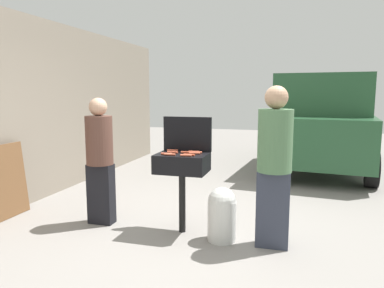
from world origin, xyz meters
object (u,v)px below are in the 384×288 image
Objects in this scene: bbq_grill at (182,166)px; hot_dog_1 at (195,153)px; hot_dog_0 at (194,152)px; hot_dog_2 at (186,155)px; hot_dog_4 at (173,152)px; hot_dog_8 at (189,155)px; person_left at (100,156)px; hot_dog_3 at (186,152)px; hot_dog_5 at (167,154)px; hot_dog_6 at (197,152)px; hot_dog_9 at (173,150)px; hot_dog_7 at (170,154)px; person_right at (274,161)px; leaning_board at (0,183)px; propane_tank at (222,213)px; parked_minivan at (323,122)px.

bbq_grill is 7.33× the size of hot_dog_1.
hot_dog_0 is at bearing 44.36° from bbq_grill.
hot_dog_4 is at bearing 143.29° from hot_dog_2.
hot_dog_8 is (0.01, -0.22, 0.00)m from hot_dog_0.
person_left reaches higher than bbq_grill.
hot_dog_4 is (-0.16, -0.04, 0.00)m from hot_dog_3.
hot_dog_6 is at bearing 33.24° from hot_dog_5.
hot_dog_1 is 0.33m from hot_dog_9.
hot_dog_5 is 1.00× the size of hot_dog_9.
hot_dog_7 is 0.07× the size of person_right.
hot_dog_0 is at bearing 24.82° from hot_dog_4.
person_left is at bearing 174.65° from hot_dog_8.
leaning_board reaches higher than hot_dog_6.
hot_dog_8 is 0.75m from propane_tank.
hot_dog_8 reaches higher than bbq_grill.
hot_dog_3 is 0.21× the size of propane_tank.
hot_dog_3 is at bearing -22.36° from person_right.
hot_dog_2 reaches higher than bbq_grill.
parked_minivan reaches higher than hot_dog_9.
parked_minivan reaches higher than person_right.
hot_dog_2 is 2.55m from leaning_board.
parked_minivan is at bearing 66.32° from hot_dog_4.
person_left is (-1.59, 0.13, 0.55)m from propane_tank.
person_left is (-1.18, 0.16, -0.10)m from hot_dog_2.
propane_tank is (0.39, -0.24, -0.65)m from hot_dog_0.
hot_dog_0 is at bearing 109.73° from hot_dog_1.
person_left is (-1.24, -0.08, -0.10)m from hot_dog_6.
parked_minivan reaches higher than hot_dog_4.
propane_tank is (0.66, -0.01, -0.65)m from hot_dog_5.
hot_dog_6 is at bearing 86.52° from hot_dog_1.
leaning_board is (-2.45, -0.30, -0.47)m from hot_dog_3.
hot_dog_3 reaches higher than bbq_grill.
hot_dog_0 is 0.27m from hot_dog_2.
hot_dog_4 is 0.16m from hot_dog_7.
hot_dog_3 is (-0.07, -0.07, 0.00)m from hot_dog_0.
hot_dog_6 is 1.00× the size of hot_dog_8.
person_left reaches higher than hot_dog_1.
bbq_grill is 4.83m from parked_minivan.
hot_dog_5 is (-0.03, -0.12, 0.00)m from hot_dog_4.
hot_dog_9 is at bearing 9.82° from leaning_board.
hot_dog_6 is (0.16, 0.08, 0.16)m from bbq_grill.
hot_dog_2 is 1.20m from person_left.
hot_dog_1 is 1.24m from person_left.
hot_dog_9 is 0.13× the size of leaning_board.
hot_dog_3 is at bearing -161.10° from hot_dog_6.
hot_dog_0 and hot_dog_1 have the same top height.
propane_tank is 0.35× the size of person_right.
hot_dog_2 is at bearing -103.71° from hot_dog_6.
hot_dog_9 reaches higher than bbq_grill.
hot_dog_2 is (-0.05, -0.17, 0.00)m from hot_dog_1.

